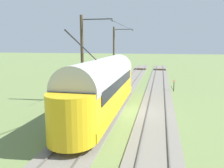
% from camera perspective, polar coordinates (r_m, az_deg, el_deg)
% --- Properties ---
extents(ground_plane, '(220.00, 220.00, 0.00)m').
position_cam_1_polar(ground_plane, '(18.18, 4.63, -7.16)').
color(ground_plane, olive).
extents(track_streetcar_siding, '(2.80, 80.00, 0.18)m').
position_cam_1_polar(track_streetcar_siding, '(18.32, 11.18, -7.00)').
color(track_streetcar_siding, slate).
rests_on(track_streetcar_siding, ground).
extents(track_adjacent_siding, '(2.80, 80.00, 0.18)m').
position_cam_1_polar(track_adjacent_siding, '(18.81, -1.48, -6.36)').
color(track_adjacent_siding, slate).
rests_on(track_adjacent_siding, ground).
extents(vintage_streetcar, '(2.65, 15.66, 5.84)m').
position_cam_1_polar(vintage_streetcar, '(17.56, -2.12, -0.18)').
color(vintage_streetcar, gold).
rests_on(vintage_streetcar, ground).
extents(catenary_pole_foreground, '(3.07, 0.28, 7.93)m').
position_cam_1_polar(catenary_pole_foreground, '(35.14, 0.59, 8.05)').
color(catenary_pole_foreground, '#4C3D28').
rests_on(catenary_pole_foreground, ground).
extents(catenary_pole_mid_near, '(3.07, 0.28, 7.93)m').
position_cam_1_polar(catenary_pole_mid_near, '(21.22, -7.30, 6.66)').
color(catenary_pole_mid_near, '#4C3D28').
rests_on(catenary_pole_mid_near, ground).
extents(overhead_wire_run, '(2.87, 18.42, 0.18)m').
position_cam_1_polar(overhead_wire_run, '(28.26, 3.27, 14.15)').
color(overhead_wire_run, black).
rests_on(overhead_wire_run, ground).
extents(switch_stand, '(0.50, 0.30, 1.24)m').
position_cam_1_polar(switch_stand, '(26.86, 15.27, -0.31)').
color(switch_stand, black).
rests_on(switch_stand, ground).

